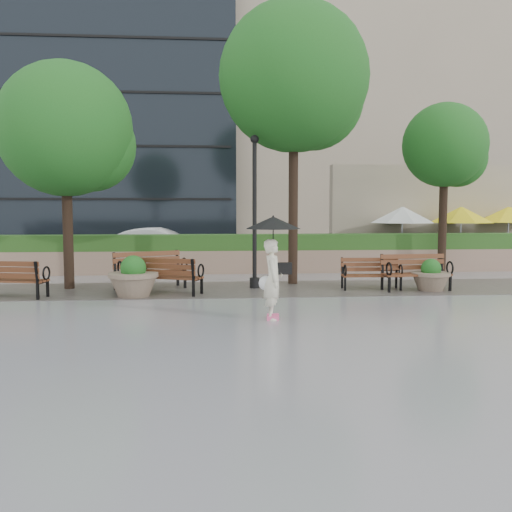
{
  "coord_description": "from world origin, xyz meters",
  "views": [
    {
      "loc": [
        -0.47,
        -12.87,
        2.33
      ],
      "look_at": [
        0.71,
        1.14,
        1.1
      ],
      "focal_mm": 40.0,
      "sensor_mm": 36.0,
      "label": 1
    }
  ],
  "objects": [
    {
      "name": "patio_umb_yellow_a",
      "position": [
        9.32,
        8.54,
        1.99
      ],
      "size": [
        2.5,
        2.5,
        2.3
      ],
      "color": "black",
      "rests_on": "ground"
    },
    {
      "name": "planter_right",
      "position": [
        5.65,
        2.28,
        0.35
      ],
      "size": [
        1.06,
        1.06,
        0.89
      ],
      "color": "#7F6B56",
      "rests_on": "ground"
    },
    {
      "name": "ground",
      "position": [
        0.0,
        0.0,
        0.0
      ],
      "size": [
        100.0,
        100.0,
        0.0
      ],
      "primitive_type": "plane",
      "color": "gray",
      "rests_on": "ground"
    },
    {
      "name": "bench_1",
      "position": [
        -2.1,
        3.18,
        0.31
      ],
      "size": [
        2.08,
        1.52,
        1.05
      ],
      "rotation": [
        0.0,
        0.0,
        0.43
      ],
      "color": "brown",
      "rests_on": "ground"
    },
    {
      "name": "tree_1",
      "position": [
        2.21,
        4.09,
        5.95
      ],
      "size": [
        4.39,
        4.39,
        8.3
      ],
      "color": "black",
      "rests_on": "ground"
    },
    {
      "name": "pedestrian",
      "position": [
        0.85,
        -1.27,
        1.29
      ],
      "size": [
        1.15,
        1.15,
        2.11
      ],
      "rotation": [
        0.0,
        0.0,
        1.44
      ],
      "color": "#EDE5C7",
      "rests_on": "ground"
    },
    {
      "name": "cafe_wall",
      "position": [
        9.5,
        10.0,
        2.0
      ],
      "size": [
        10.0,
        0.6,
        4.0
      ],
      "primitive_type": "cube",
      "color": "tan",
      "rests_on": "ground"
    },
    {
      "name": "bldg_glass",
      "position": [
        -9.0,
        22.0,
        12.5
      ],
      "size": [
        20.0,
        10.0,
        25.0
      ],
      "primitive_type": "cube",
      "color": "black",
      "rests_on": "ground"
    },
    {
      "name": "bench_2",
      "position": [
        -1.55,
        2.32,
        0.29
      ],
      "size": [
        1.94,
        1.39,
        0.98
      ],
      "rotation": [
        0.0,
        0.0,
        2.73
      ],
      "color": "brown",
      "rests_on": "ground"
    },
    {
      "name": "lamppost",
      "position": [
        0.84,
        3.19,
        1.91
      ],
      "size": [
        0.28,
        0.28,
        4.32
      ],
      "color": "black",
      "rests_on": "ground"
    },
    {
      "name": "planter_left",
      "position": [
        -2.4,
        1.91,
        0.42
      ],
      "size": [
        1.28,
        1.28,
        1.07
      ],
      "color": "#7F6B56",
      "rests_on": "ground"
    },
    {
      "name": "car_right",
      "position": [
        -2.45,
        10.54,
        0.72
      ],
      "size": [
        4.58,
        2.18,
        1.45
      ],
      "primitive_type": "imported",
      "rotation": [
        0.0,
        0.0,
        1.42
      ],
      "color": "silver",
      "rests_on": "ground"
    },
    {
      "name": "bench_0",
      "position": [
        -5.49,
        1.97,
        0.29
      ],
      "size": [
        1.9,
        1.08,
        0.96
      ],
      "rotation": [
        0.0,
        0.0,
        2.92
      ],
      "color": "brown",
      "rests_on": "ground"
    },
    {
      "name": "tree_2",
      "position": [
        7.67,
        6.08,
        4.26
      ],
      "size": [
        3.01,
        2.83,
        5.81
      ],
      "color": "black",
      "rests_on": "ground"
    },
    {
      "name": "cafe_hedge",
      "position": [
        9.0,
        7.8,
        0.45
      ],
      "size": [
        8.0,
        0.5,
        0.9
      ],
      "primitive_type": "cube",
      "color": "#1E4918",
      "rests_on": "ground"
    },
    {
      "name": "bench_4",
      "position": [
        5.25,
        2.34,
        0.3
      ],
      "size": [
        1.91,
        0.87,
        0.99
      ],
      "rotation": [
        0.0,
        0.0,
        0.07
      ],
      "color": "brown",
      "rests_on": "ground"
    },
    {
      "name": "tree_0",
      "position": [
        -4.25,
        3.57,
        4.34
      ],
      "size": [
        3.76,
        3.71,
        6.31
      ],
      "color": "black",
      "rests_on": "ground"
    },
    {
      "name": "cobble_strip",
      "position": [
        0.0,
        3.0,
        0.01
      ],
      "size": [
        28.0,
        3.2,
        0.01
      ],
      "primitive_type": "cube",
      "color": "#383330",
      "rests_on": "ground"
    },
    {
      "name": "bench_3",
      "position": [
        4.07,
        2.64,
        0.26
      ],
      "size": [
        1.67,
        0.73,
        0.88
      ],
      "rotation": [
        0.0,
        0.0,
        -0.05
      ],
      "color": "brown",
      "rests_on": "ground"
    },
    {
      "name": "bldg_stone",
      "position": [
        10.0,
        23.0,
        10.0
      ],
      "size": [
        18.0,
        10.0,
        20.0
      ],
      "primitive_type": "cube",
      "color": "tan",
      "rests_on": "ground"
    },
    {
      "name": "patio_umb_yellow_b",
      "position": [
        11.54,
        9.08,
        1.99
      ],
      "size": [
        2.5,
        2.5,
        2.3
      ],
      "color": "black",
      "rests_on": "ground"
    },
    {
      "name": "patio_umb_white",
      "position": [
        7.0,
        8.58,
        1.99
      ],
      "size": [
        2.5,
        2.5,
        2.3
      ],
      "color": "black",
      "rests_on": "ground"
    },
    {
      "name": "hedge_wall",
      "position": [
        0.0,
        7.0,
        0.66
      ],
      "size": [
        24.0,
        0.8,
        1.35
      ],
      "color": "#91745D",
      "rests_on": "ground"
    },
    {
      "name": "asphalt_street",
      "position": [
        0.0,
        11.0,
        0.0
      ],
      "size": [
        40.0,
        7.0,
        0.0
      ],
      "primitive_type": "cube",
      "color": "black",
      "rests_on": "ground"
    }
  ]
}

